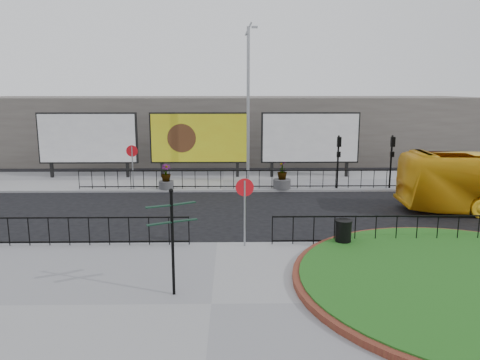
{
  "coord_description": "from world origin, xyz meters",
  "views": [
    {
      "loc": [
        0.56,
        -16.44,
        5.69
      ],
      "look_at": [
        0.88,
        2.34,
        2.0
      ],
      "focal_mm": 35.0,
      "sensor_mm": 36.0,
      "label": 1
    }
  ],
  "objects_px": {
    "litter_bin": "(343,234)",
    "planter_a": "(166,179)",
    "billboard_mid": "(199,138)",
    "lamp_post": "(248,103)",
    "planter_c": "(282,179)",
    "fingerpost_sign": "(172,231)"
  },
  "relations": [
    {
      "from": "billboard_mid",
      "to": "lamp_post",
      "type": "xyz_separation_m",
      "value": [
        3.01,
        -1.97,
        2.23
      ]
    },
    {
      "from": "planter_a",
      "to": "billboard_mid",
      "type": "bearing_deg",
      "value": 65.11
    },
    {
      "from": "planter_a",
      "to": "fingerpost_sign",
      "type": "bearing_deg",
      "value": -81.32
    },
    {
      "from": "litter_bin",
      "to": "planter_c",
      "type": "height_order",
      "value": "planter_c"
    },
    {
      "from": "billboard_mid",
      "to": "litter_bin",
      "type": "height_order",
      "value": "billboard_mid"
    },
    {
      "from": "planter_a",
      "to": "planter_c",
      "type": "distance_m",
      "value": 6.53
    },
    {
      "from": "lamp_post",
      "to": "planter_c",
      "type": "distance_m",
      "value": 4.83
    },
    {
      "from": "planter_c",
      "to": "litter_bin",
      "type": "bearing_deg",
      "value": -83.56
    },
    {
      "from": "billboard_mid",
      "to": "planter_a",
      "type": "height_order",
      "value": "billboard_mid"
    },
    {
      "from": "billboard_mid",
      "to": "lamp_post",
      "type": "bearing_deg",
      "value": -33.25
    },
    {
      "from": "planter_a",
      "to": "planter_c",
      "type": "bearing_deg",
      "value": 0.0
    },
    {
      "from": "fingerpost_sign",
      "to": "planter_c",
      "type": "relative_size",
      "value": 1.95
    },
    {
      "from": "planter_a",
      "to": "planter_c",
      "type": "relative_size",
      "value": 0.91
    },
    {
      "from": "litter_bin",
      "to": "planter_a",
      "type": "xyz_separation_m",
      "value": [
        -7.66,
        10.0,
        0.05
      ]
    },
    {
      "from": "planter_c",
      "to": "planter_a",
      "type": "bearing_deg",
      "value": 180.0
    },
    {
      "from": "litter_bin",
      "to": "planter_a",
      "type": "bearing_deg",
      "value": 127.44
    },
    {
      "from": "lamp_post",
      "to": "fingerpost_sign",
      "type": "relative_size",
      "value": 3.1
    },
    {
      "from": "fingerpost_sign",
      "to": "planter_a",
      "type": "xyz_separation_m",
      "value": [
        -2.11,
        13.79,
        -1.25
      ]
    },
    {
      "from": "billboard_mid",
      "to": "fingerpost_sign",
      "type": "xyz_separation_m",
      "value": [
        0.45,
        -17.36,
        -0.68
      ]
    },
    {
      "from": "planter_c",
      "to": "billboard_mid",
      "type": "bearing_deg",
      "value": 143.75
    },
    {
      "from": "billboard_mid",
      "to": "planter_c",
      "type": "distance_m",
      "value": 6.34
    },
    {
      "from": "fingerpost_sign",
      "to": "planter_a",
      "type": "relative_size",
      "value": 2.13
    }
  ]
}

